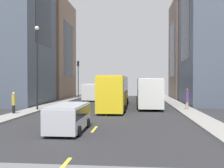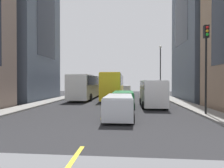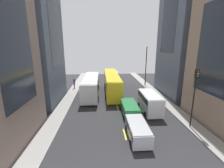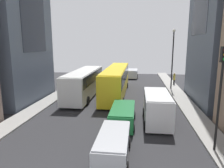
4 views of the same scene
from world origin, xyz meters
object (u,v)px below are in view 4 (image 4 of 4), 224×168
streetcar_yellow (116,79)px  delivery_van_white (157,106)px  car_silver_1 (133,73)px  pedestrian_crossing_mid (174,78)px  traffic_light_near_corner (221,81)px  city_bus_white (84,81)px  car_green_2 (123,114)px  car_silver_0 (113,144)px  pedestrian_waiting_curb (67,80)px

streetcar_yellow → delivery_van_white: size_ratio=2.72×
car_silver_1 → pedestrian_crossing_mid: bearing=-44.1°
streetcar_yellow → traffic_light_near_corner: bearing=-61.7°
city_bus_white → car_green_2: size_ratio=2.45×
car_green_2 → traffic_light_near_corner: 7.96m
city_bus_white → car_silver_1: size_ratio=2.66×
delivery_van_white → car_green_2: size_ratio=1.12×
traffic_light_near_corner → pedestrian_crossing_mid: bearing=87.2°
car_silver_0 → car_green_2: bearing=88.1°
car_green_2 → streetcar_yellow: bearing=99.0°
car_green_2 → pedestrian_crossing_mid: bearing=68.2°
car_silver_1 → pedestrian_crossing_mid: (6.90, -6.69, 0.19)m
car_silver_0 → car_green_2: (0.17, 5.22, -0.01)m
car_silver_1 → pedestrian_crossing_mid: size_ratio=2.27×
car_silver_1 → traffic_light_near_corner: 28.88m
delivery_van_white → city_bus_white: bearing=136.5°
streetcar_yellow → car_silver_0: size_ratio=3.33×
car_silver_1 → car_green_2: bearing=-90.3°
delivery_van_white → pedestrian_crossing_mid: bearing=76.0°
car_silver_0 → car_silver_1: (0.32, 29.50, 0.07)m
car_silver_0 → car_green_2: 5.22m
car_silver_1 → streetcar_yellow: bearing=-97.3°
city_bus_white → pedestrian_waiting_curb: bearing=131.2°
car_silver_1 → traffic_light_near_corner: (5.85, -28.06, 3.54)m
streetcar_yellow → traffic_light_near_corner: (7.63, -14.15, 2.40)m
car_silver_1 → car_green_2: car_silver_1 is taller
pedestrian_waiting_curb → delivery_van_white: bearing=154.9°
car_green_2 → pedestrian_crossing_mid: (7.04, 17.59, 0.27)m
car_silver_0 → traffic_light_near_corner: traffic_light_near_corner is taller
city_bus_white → car_silver_1: bearing=70.1°
city_bus_white → pedestrian_crossing_mid: size_ratio=6.03×
car_silver_1 → pedestrian_waiting_curb: 14.71m
city_bus_white → car_silver_1: 16.61m
car_silver_0 → car_silver_1: size_ratio=1.00×
car_green_2 → pedestrian_crossing_mid: 18.95m
car_silver_1 → pedestrian_waiting_curb: bearing=-129.7°
streetcar_yellow → car_silver_1: 14.07m
traffic_light_near_corner → car_green_2: bearing=147.7°
city_bus_white → traffic_light_near_corner: traffic_light_near_corner is taller
city_bus_white → car_green_2: 10.34m
car_silver_0 → city_bus_white: bearing=111.0°
streetcar_yellow → car_silver_1: size_ratio=3.32×
delivery_van_white → traffic_light_near_corner: (3.15, -4.54, 3.01)m
streetcar_yellow → car_green_2: 10.57m
car_green_2 → pedestrian_crossing_mid: size_ratio=2.47×
pedestrian_waiting_curb → traffic_light_near_corner: size_ratio=0.34×
city_bus_white → pedestrian_crossing_mid: bearing=35.3°
car_green_2 → pedestrian_waiting_curb: size_ratio=2.23×
car_silver_1 → city_bus_white: bearing=-109.9°
delivery_van_white → car_silver_1: 23.68m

